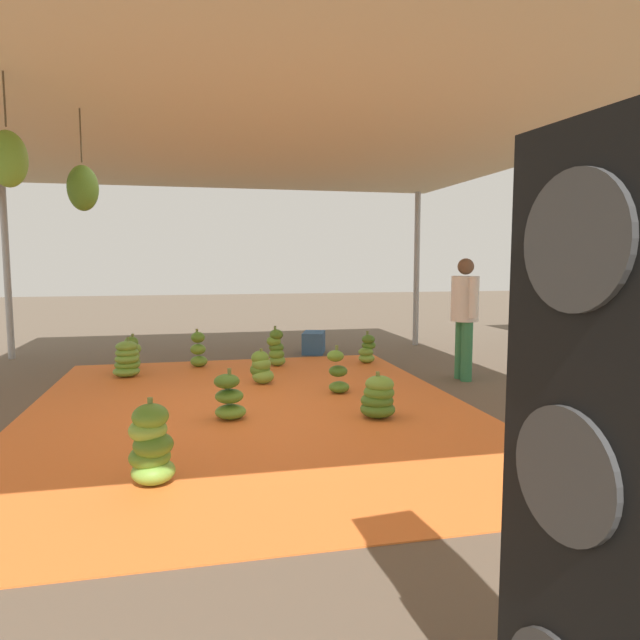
{
  "coord_description": "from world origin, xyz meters",
  "views": [
    {
      "loc": [
        5.6,
        -0.55,
        1.5
      ],
      "look_at": [
        0.53,
        0.59,
        0.95
      ],
      "focal_mm": 31.77,
      "sensor_mm": 36.0,
      "label": 1
    }
  ],
  "objects_px": {
    "banana_bunch_7": "(151,446)",
    "banana_bunch_1": "(229,398)",
    "banana_bunch_2": "(132,353)",
    "speaker_stack": "(630,480)",
    "banana_bunch_9": "(378,398)",
    "banana_bunch_5": "(127,360)",
    "banana_bunch_4": "(578,469)",
    "banana_bunch_8": "(338,373)",
    "crate_0": "(314,342)",
    "banana_bunch_6": "(261,368)",
    "banana_bunch_10": "(198,351)",
    "banana_bunch_0": "(367,350)",
    "worker_0": "(465,309)",
    "banana_bunch_3": "(276,349)"
  },
  "relations": [
    {
      "from": "crate_0",
      "to": "banana_bunch_5",
      "type": "bearing_deg",
      "value": -63.8
    },
    {
      "from": "banana_bunch_1",
      "to": "crate_0",
      "type": "relative_size",
      "value": 0.88
    },
    {
      "from": "banana_bunch_7",
      "to": "banana_bunch_8",
      "type": "height_order",
      "value": "banana_bunch_7"
    },
    {
      "from": "banana_bunch_6",
      "to": "banana_bunch_7",
      "type": "relative_size",
      "value": 0.73
    },
    {
      "from": "banana_bunch_2",
      "to": "banana_bunch_6",
      "type": "relative_size",
      "value": 1.13
    },
    {
      "from": "banana_bunch_8",
      "to": "banana_bunch_1",
      "type": "bearing_deg",
      "value": -57.47
    },
    {
      "from": "crate_0",
      "to": "banana_bunch_2",
      "type": "bearing_deg",
      "value": -74.44
    },
    {
      "from": "banana_bunch_1",
      "to": "banana_bunch_3",
      "type": "distance_m",
      "value": 2.71
    },
    {
      "from": "banana_bunch_9",
      "to": "banana_bunch_10",
      "type": "height_order",
      "value": "banana_bunch_10"
    },
    {
      "from": "worker_0",
      "to": "banana_bunch_4",
      "type": "bearing_deg",
      "value": -15.35
    },
    {
      "from": "banana_bunch_1",
      "to": "crate_0",
      "type": "height_order",
      "value": "banana_bunch_1"
    },
    {
      "from": "banana_bunch_8",
      "to": "banana_bunch_6",
      "type": "bearing_deg",
      "value": -130.9
    },
    {
      "from": "banana_bunch_1",
      "to": "banana_bunch_4",
      "type": "height_order",
      "value": "banana_bunch_1"
    },
    {
      "from": "banana_bunch_5",
      "to": "banana_bunch_7",
      "type": "relative_size",
      "value": 0.87
    },
    {
      "from": "banana_bunch_0",
      "to": "banana_bunch_5",
      "type": "distance_m",
      "value": 3.33
    },
    {
      "from": "banana_bunch_3",
      "to": "banana_bunch_8",
      "type": "height_order",
      "value": "banana_bunch_3"
    },
    {
      "from": "crate_0",
      "to": "banana_bunch_8",
      "type": "bearing_deg",
      "value": -6.48
    },
    {
      "from": "banana_bunch_7",
      "to": "banana_bunch_8",
      "type": "distance_m",
      "value": 2.95
    },
    {
      "from": "banana_bunch_5",
      "to": "banana_bunch_9",
      "type": "xyz_separation_m",
      "value": [
        2.53,
        2.55,
        -0.03
      ]
    },
    {
      "from": "banana_bunch_8",
      "to": "speaker_stack",
      "type": "height_order",
      "value": "speaker_stack"
    },
    {
      "from": "banana_bunch_4",
      "to": "banana_bunch_7",
      "type": "xyz_separation_m",
      "value": [
        -0.79,
        -2.65,
        0.08
      ]
    },
    {
      "from": "banana_bunch_0",
      "to": "banana_bunch_5",
      "type": "xyz_separation_m",
      "value": [
        0.27,
        -3.32,
        0.02
      ]
    },
    {
      "from": "banana_bunch_10",
      "to": "banana_bunch_0",
      "type": "bearing_deg",
      "value": 84.83
    },
    {
      "from": "banana_bunch_2",
      "to": "banana_bunch_5",
      "type": "bearing_deg",
      "value": -0.66
    },
    {
      "from": "worker_0",
      "to": "crate_0",
      "type": "relative_size",
      "value": 2.78
    },
    {
      "from": "banana_bunch_2",
      "to": "speaker_stack",
      "type": "bearing_deg",
      "value": 15.81
    },
    {
      "from": "banana_bunch_9",
      "to": "speaker_stack",
      "type": "height_order",
      "value": "speaker_stack"
    },
    {
      "from": "banana_bunch_1",
      "to": "banana_bunch_4",
      "type": "bearing_deg",
      "value": 42.1
    },
    {
      "from": "banana_bunch_10",
      "to": "banana_bunch_5",
      "type": "bearing_deg",
      "value": -61.55
    },
    {
      "from": "banana_bunch_1",
      "to": "banana_bunch_7",
      "type": "xyz_separation_m",
      "value": [
        1.47,
        -0.6,
        0.06
      ]
    },
    {
      "from": "banana_bunch_3",
      "to": "banana_bunch_4",
      "type": "distance_m",
      "value": 5.0
    },
    {
      "from": "banana_bunch_4",
      "to": "speaker_stack",
      "type": "xyz_separation_m",
      "value": [
        1.8,
        -1.24,
        0.74
      ]
    },
    {
      "from": "banana_bunch_7",
      "to": "banana_bunch_9",
      "type": "distance_m",
      "value": 2.34
    },
    {
      "from": "banana_bunch_7",
      "to": "banana_bunch_4",
      "type": "bearing_deg",
      "value": 73.4
    },
    {
      "from": "banana_bunch_2",
      "to": "banana_bunch_3",
      "type": "xyz_separation_m",
      "value": [
        0.28,
        1.98,
        0.04
      ]
    },
    {
      "from": "banana_bunch_7",
      "to": "banana_bunch_9",
      "type": "xyz_separation_m",
      "value": [
        -1.22,
        1.99,
        -0.07
      ]
    },
    {
      "from": "banana_bunch_0",
      "to": "speaker_stack",
      "type": "relative_size",
      "value": 0.25
    },
    {
      "from": "banana_bunch_1",
      "to": "banana_bunch_9",
      "type": "distance_m",
      "value": 1.41
    },
    {
      "from": "banana_bunch_6",
      "to": "crate_0",
      "type": "bearing_deg",
      "value": 152.71
    },
    {
      "from": "banana_bunch_10",
      "to": "crate_0",
      "type": "xyz_separation_m",
      "value": [
        -0.86,
        1.84,
        -0.06
      ]
    },
    {
      "from": "banana_bunch_4",
      "to": "banana_bunch_8",
      "type": "height_order",
      "value": "banana_bunch_8"
    },
    {
      "from": "worker_0",
      "to": "crate_0",
      "type": "bearing_deg",
      "value": -150.04
    },
    {
      "from": "banana_bunch_5",
      "to": "banana_bunch_7",
      "type": "distance_m",
      "value": 3.79
    },
    {
      "from": "banana_bunch_5",
      "to": "crate_0",
      "type": "xyz_separation_m",
      "value": [
        -1.35,
        2.75,
        -0.05
      ]
    },
    {
      "from": "banana_bunch_2",
      "to": "speaker_stack",
      "type": "xyz_separation_m",
      "value": [
        6.93,
        1.96,
        0.71
      ]
    },
    {
      "from": "banana_bunch_4",
      "to": "banana_bunch_6",
      "type": "xyz_separation_m",
      "value": [
        -3.75,
        -1.57,
        0.02
      ]
    },
    {
      "from": "banana_bunch_7",
      "to": "banana_bunch_1",
      "type": "bearing_deg",
      "value": 157.77
    },
    {
      "from": "banana_bunch_7",
      "to": "banana_bunch_0",
      "type": "bearing_deg",
      "value": 145.57
    },
    {
      "from": "banana_bunch_4",
      "to": "banana_bunch_8",
      "type": "relative_size",
      "value": 0.79
    },
    {
      "from": "banana_bunch_2",
      "to": "speaker_stack",
      "type": "height_order",
      "value": "speaker_stack"
    }
  ]
}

